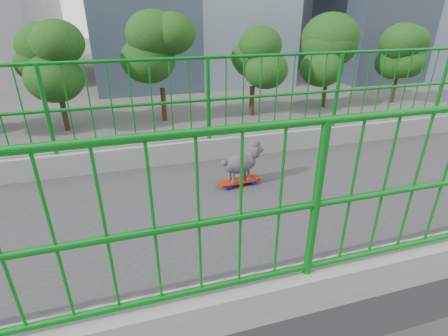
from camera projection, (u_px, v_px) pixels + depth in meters
name	position (u px, v px, depth m)	size (l,w,h in m)	color
road	(121.00, 199.00, 17.43)	(18.00, 90.00, 0.02)	black
railing	(35.00, 219.00, 3.08)	(3.00, 24.00, 1.42)	gray
street_trees	(124.00, 68.00, 26.98)	(5.30, 60.40, 7.26)	black
skateboard	(239.00, 181.00, 4.10)	(0.20, 0.53, 0.07)	red
poodle	(242.00, 162.00, 4.00)	(0.26, 0.55, 0.46)	#343036
car_0	(116.00, 284.00, 11.00)	(1.84, 4.58, 1.56)	silver
car_2	(246.00, 175.00, 18.29)	(2.60, 5.64, 1.57)	#99989E
car_3	(230.00, 155.00, 21.15)	(1.82, 4.49, 1.30)	silver
car_4	(344.00, 124.00, 26.54)	(1.76, 4.38, 1.49)	silver
car_5	(201.00, 269.00, 11.75)	(1.52, 4.35, 1.43)	#99989E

